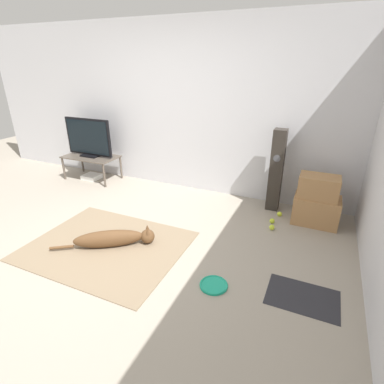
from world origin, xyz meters
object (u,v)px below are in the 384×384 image
(tv, at_px, (88,138))
(cardboard_box_lower, at_px, (316,210))
(tennis_ball_by_boxes, at_px, (272,227))
(game_console, at_px, (92,177))
(tv_stand, at_px, (91,159))
(dog, at_px, (114,238))
(floor_speaker, at_px, (276,171))
(frisbee, at_px, (214,285))
(tennis_ball_near_speaker, at_px, (272,221))
(tennis_ball_loose_on_carpet, at_px, (280,214))
(cardboard_box_upper, at_px, (319,187))

(tv, bearing_deg, cardboard_box_lower, -1.41)
(tennis_ball_by_boxes, relative_size, game_console, 0.23)
(tv_stand, bearing_deg, dog, -43.44)
(floor_speaker, bearing_deg, tv_stand, -177.95)
(frisbee, distance_m, tennis_ball_near_speaker, 1.47)
(cardboard_box_lower, xyz_separation_m, tennis_ball_loose_on_carpet, (-0.44, -0.00, -0.15))
(cardboard_box_upper, bearing_deg, tv, 178.49)
(cardboard_box_lower, bearing_deg, tennis_ball_near_speaker, -154.34)
(tennis_ball_near_speaker, relative_size, tennis_ball_loose_on_carpet, 1.00)
(tennis_ball_near_speaker, bearing_deg, cardboard_box_lower, 25.66)
(cardboard_box_upper, height_order, tennis_ball_loose_on_carpet, cardboard_box_upper)
(frisbee, height_order, tv, tv)
(dog, relative_size, tennis_ball_loose_on_carpet, 14.92)
(tv, bearing_deg, cardboard_box_upper, -1.51)
(floor_speaker, height_order, tv, floor_speaker)
(frisbee, bearing_deg, tennis_ball_loose_on_carpet, 78.51)
(cardboard_box_upper, height_order, tennis_ball_by_boxes, cardboard_box_upper)
(dog, distance_m, tennis_ball_loose_on_carpet, 2.21)
(tv_stand, xyz_separation_m, game_console, (-0.03, -0.02, -0.34))
(dog, relative_size, frisbee, 3.67)
(dog, distance_m, floor_speaker, 2.31)
(tennis_ball_by_boxes, bearing_deg, tv_stand, 171.33)
(tennis_ball_by_boxes, xyz_separation_m, tennis_ball_near_speaker, (-0.03, 0.17, 0.00))
(cardboard_box_lower, relative_size, tv, 0.62)
(cardboard_box_upper, relative_size, tv_stand, 0.50)
(dog, height_order, tennis_ball_loose_on_carpet, dog)
(cardboard_box_upper, xyz_separation_m, tennis_ball_loose_on_carpet, (-0.42, 0.00, -0.48))
(floor_speaker, height_order, tv_stand, floor_speaker)
(floor_speaker, bearing_deg, frisbee, -96.11)
(frisbee, xyz_separation_m, tennis_ball_loose_on_carpet, (0.34, 1.68, 0.02))
(frisbee, distance_m, tennis_ball_loose_on_carpet, 1.71)
(cardboard_box_lower, relative_size, tv_stand, 0.59)
(frisbee, distance_m, tennis_ball_by_boxes, 1.31)
(dog, bearing_deg, tv, 136.51)
(frisbee, height_order, floor_speaker, floor_speaker)
(tv_stand, bearing_deg, cardboard_box_upper, -1.47)
(tv, xyz_separation_m, game_console, (-0.03, -0.02, -0.71))
(cardboard_box_upper, relative_size, game_console, 1.65)
(frisbee, distance_m, tv, 3.53)
(cardboard_box_lower, distance_m, tv, 3.79)
(game_console, bearing_deg, tv, 33.74)
(dog, bearing_deg, cardboard_box_lower, 36.64)
(dog, xyz_separation_m, game_console, (-1.73, 1.59, -0.07))
(frisbee, bearing_deg, floor_speaker, 83.89)
(cardboard_box_upper, height_order, tv, tv)
(dog, xyz_separation_m, cardboard_box_lower, (2.04, 1.52, 0.08))
(cardboard_box_upper, height_order, tennis_ball_near_speaker, cardboard_box_upper)
(tv, bearing_deg, frisbee, -30.90)
(cardboard_box_upper, xyz_separation_m, game_console, (-3.76, 0.08, -0.47))
(tennis_ball_loose_on_carpet, bearing_deg, tennis_ball_near_speaker, -103.72)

